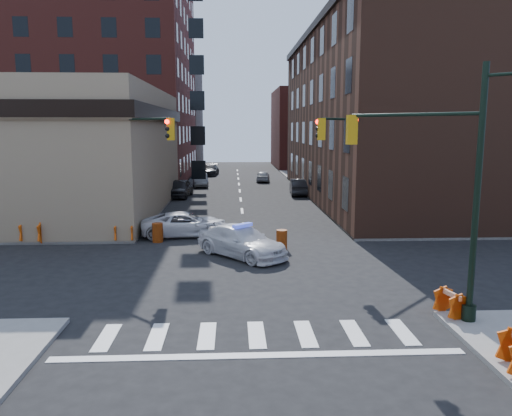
{
  "coord_description": "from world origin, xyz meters",
  "views": [
    {
      "loc": [
        -0.69,
        -21.12,
        6.23
      ],
      "look_at": [
        0.48,
        3.77,
        2.2
      ],
      "focal_mm": 35.0,
      "sensor_mm": 36.0,
      "label": 1
    }
  ],
  "objects": [
    {
      "name": "barricade_nw_b",
      "position": [
        -11.47,
        5.7,
        0.66
      ],
      "size": [
        1.42,
        0.84,
        1.01
      ],
      "primitive_type": null,
      "rotation": [
        0.0,
        0.0,
        -0.13
      ],
      "color": "orange",
      "rests_on": "sidewalk_nw"
    },
    {
      "name": "signal_pole_ne",
      "position": [
        5.84,
        5.35,
        4.34
      ],
      "size": [
        3.67,
        3.58,
        8.0
      ],
      "rotation": [
        0.0,
        0.0,
        -2.36
      ],
      "color": "black",
      "rests_on": "sidewalk_ne"
    },
    {
      "name": "parked_car_efar",
      "position": [
        2.85,
        36.54,
        0.63
      ],
      "size": [
        1.8,
        3.84,
        1.27
      ],
      "primitive_type": "imported",
      "rotation": [
        0.0,
        0.0,
        3.06
      ],
      "color": "#999CA2",
      "rests_on": "ground"
    },
    {
      "name": "parked_car_wnear",
      "position": [
        -5.5,
        23.83,
        0.81
      ],
      "size": [
        2.32,
        4.91,
        1.62
      ],
      "primitive_type": "imported",
      "rotation": [
        0.0,
        0.0,
        -0.09
      ],
      "color": "black",
      "rests_on": "ground"
    },
    {
      "name": "parked_car_enear",
      "position": [
        5.5,
        24.91,
        0.75
      ],
      "size": [
        1.86,
        4.64,
        1.5
      ],
      "primitive_type": "imported",
      "rotation": [
        0.0,
        0.0,
        3.08
      ],
      "color": "black",
      "rests_on": "ground"
    },
    {
      "name": "apartment_block",
      "position": [
        -18.5,
        40.0,
        12.0
      ],
      "size": [
        25.0,
        25.0,
        24.0
      ],
      "primitive_type": "cube",
      "color": "maroon",
      "rests_on": "ground"
    },
    {
      "name": "pedestrian_a",
      "position": [
        -7.05,
        8.87,
        0.93
      ],
      "size": [
        0.6,
        0.43,
        1.55
      ],
      "primitive_type": "imported",
      "rotation": [
        0.0,
        0.0,
        -0.12
      ],
      "color": "black",
      "rests_on": "sidewalk_nw"
    },
    {
      "name": "signal_pole_nw",
      "position": [
        -5.85,
        5.34,
        4.34
      ],
      "size": [
        3.58,
        3.67,
        8.0
      ],
      "rotation": [
        0.0,
        0.0,
        -0.79
      ],
      "color": "black",
      "rests_on": "sidewalk_nw"
    },
    {
      "name": "barrel_bank",
      "position": [
        -4.83,
        5.9,
        0.53
      ],
      "size": [
        0.61,
        0.61,
        1.05
      ],
      "primitive_type": "cylinder",
      "rotation": [
        0.0,
        0.0,
        -0.03
      ],
      "color": "red",
      "rests_on": "ground"
    },
    {
      "name": "pedestrian_b",
      "position": [
        -12.01,
        8.04,
        1.15
      ],
      "size": [
        1.17,
        1.04,
        1.99
      ],
      "primitive_type": "imported",
      "rotation": [
        0.0,
        0.0,
        0.35
      ],
      "color": "black",
      "rests_on": "sidewalk_nw"
    },
    {
      "name": "sidewalk_ne",
      "position": [
        23.0,
        32.75,
        0.07
      ],
      "size": [
        34.0,
        54.5,
        0.15
      ],
      "primitive_type": "cube",
      "color": "gray",
      "rests_on": "ground"
    },
    {
      "name": "commercial_row_ne",
      "position": [
        13.0,
        22.5,
        7.0
      ],
      "size": [
        14.0,
        34.0,
        14.0
      ],
      "primitive_type": "cube",
      "color": "#4B2B1E",
      "rests_on": "ground"
    },
    {
      "name": "barricade_nw_a",
      "position": [
        -6.58,
        5.7,
        0.59
      ],
      "size": [
        1.19,
        0.6,
        0.89
      ],
      "primitive_type": null,
      "rotation": [
        0.0,
        0.0,
        -0.01
      ],
      "color": "red",
      "rests_on": "sidewalk_nw"
    },
    {
      "name": "signal_pole_se",
      "position": [
        6.04,
        -5.52,
        4.61
      ],
      "size": [
        5.4,
        5.27,
        8.0
      ],
      "rotation": [
        0.0,
        0.0,
        2.36
      ],
      "color": "black",
      "rests_on": "sidewalk_se"
    },
    {
      "name": "pickup",
      "position": [
        -3.44,
        7.34,
        0.7
      ],
      "size": [
        5.21,
        2.77,
        1.39
      ],
      "primitive_type": "imported",
      "rotation": [
        0.0,
        0.0,
        1.66
      ],
      "color": "silver",
      "rests_on": "ground"
    },
    {
      "name": "parked_car_wdeep",
      "position": [
        -3.66,
        44.53,
        0.71
      ],
      "size": [
        2.44,
        5.07,
        1.42
      ],
      "primitive_type": "imported",
      "rotation": [
        0.0,
        0.0,
        -0.09
      ],
      "color": "black",
      "rests_on": "ground"
    },
    {
      "name": "parked_car_wfar",
      "position": [
        -4.14,
        31.99,
        0.69
      ],
      "size": [
        1.97,
        4.34,
        1.38
      ],
      "primitive_type": "imported",
      "rotation": [
        0.0,
        0.0,
        0.12
      ],
      "color": "gray",
      "rests_on": "ground"
    },
    {
      "name": "tree_ne_far",
      "position": [
        7.5,
        34.0,
        3.49
      ],
      "size": [
        3.0,
        3.0,
        4.85
      ],
      "color": "black",
      "rests_on": "sidewalk_ne"
    },
    {
      "name": "filler_nw",
      "position": [
        -16.0,
        62.0,
        8.0
      ],
      "size": [
        20.0,
        18.0,
        16.0
      ],
      "primitive_type": "cube",
      "color": "brown",
      "rests_on": "ground"
    },
    {
      "name": "police_car",
      "position": [
        -0.28,
        2.62,
        0.74
      ],
      "size": [
        4.97,
        5.14,
        1.48
      ],
      "primitive_type": "imported",
      "rotation": [
        0.0,
        0.0,
        0.75
      ],
      "color": "silver",
      "rests_on": "ground"
    },
    {
      "name": "filler_ne",
      "position": [
        14.0,
        58.0,
        6.0
      ],
      "size": [
        16.0,
        16.0,
        12.0
      ],
      "primitive_type": "cube",
      "color": "maroon",
      "rests_on": "ground"
    },
    {
      "name": "barricade_se_a",
      "position": [
        6.4,
        -5.84,
        0.55
      ],
      "size": [
        0.75,
        1.15,
        0.8
      ],
      "primitive_type": null,
      "rotation": [
        0.0,
        0.0,
        1.79
      ],
      "color": "#CE6209",
      "rests_on": "sidewalk_se"
    },
    {
      "name": "pedestrian_c",
      "position": [
        -11.56,
        8.51,
        1.09
      ],
      "size": [
        1.06,
        1.13,
        1.87
      ],
      "primitive_type": "imported",
      "rotation": [
        0.0,
        0.0,
        0.87
      ],
      "color": "black",
      "rests_on": "sidewalk_nw"
    },
    {
      "name": "ground",
      "position": [
        0.0,
        0.0,
        0.0
      ],
      "size": [
        140.0,
        140.0,
        0.0
      ],
      "primitive_type": "plane",
      "color": "black",
      "rests_on": "ground"
    },
    {
      "name": "bank_building",
      "position": [
        -17.0,
        16.5,
        4.5
      ],
      "size": [
        22.0,
        22.0,
        9.0
      ],
      "primitive_type": "cube",
      "color": "#887759",
      "rests_on": "ground"
    },
    {
      "name": "sidewalk_nw",
      "position": [
        -23.0,
        32.75,
        0.07
      ],
      "size": [
        34.0,
        54.5,
        0.15
      ],
      "primitive_type": "cube",
      "color": "gray",
      "rests_on": "ground"
    },
    {
      "name": "barrel_road",
      "position": [
        1.82,
        3.96,
        0.5
      ],
      "size": [
        0.71,
        0.71,
        1.01
      ],
      "primitive_type": "cylinder",
      "rotation": [
        0.0,
        0.0,
        -0.32
      ],
      "color": "red",
      "rests_on": "ground"
    },
    {
      "name": "tree_ne_near",
      "position": [
        7.5,
        26.0,
        3.49
      ],
      "size": [
        3.0,
        3.0,
        4.85
      ],
      "color": "black",
      "rests_on": "sidewalk_ne"
    }
  ]
}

